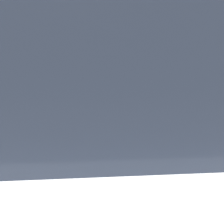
% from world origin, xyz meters
% --- Properties ---
extents(ground_plane, '(60.00, 60.00, 0.00)m').
position_xyz_m(ground_plane, '(0.00, 0.00, 0.00)').
color(ground_plane, slate).
extents(sidewalk, '(24.00, 2.80, 0.13)m').
position_xyz_m(sidewalk, '(0.00, 2.20, 0.07)').
color(sidewalk, '#ADAAA3').
rests_on(sidewalk, ground_plane).
extents(building_facade, '(24.00, 0.30, 6.23)m').
position_xyz_m(building_facade, '(0.00, 4.08, 3.12)').
color(building_facade, '#935642').
rests_on(building_facade, ground_plane).
extents(parking_meter, '(0.20, 0.13, 1.42)m').
position_xyz_m(parking_meter, '(0.20, 1.32, 1.07)').
color(parking_meter, slate).
rests_on(parking_meter, sidewalk).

